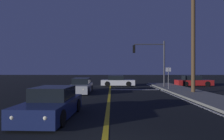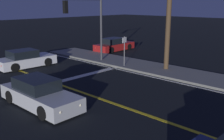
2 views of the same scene
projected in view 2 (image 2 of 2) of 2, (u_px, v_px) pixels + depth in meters
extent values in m
cube|color=slate|center=(224.00, 82.00, 16.22)|extent=(3.20, 33.14, 0.15)
cube|color=gold|center=(159.00, 119.00, 11.21)|extent=(0.20, 31.30, 0.01)
cube|color=silver|center=(211.00, 90.00, 14.93)|extent=(0.16, 31.30, 0.01)
cube|color=silver|center=(88.00, 74.00, 18.29)|extent=(5.54, 0.50, 0.01)
cube|color=maroon|center=(114.00, 46.00, 27.30)|extent=(4.61, 1.84, 0.68)
cube|color=black|center=(113.00, 41.00, 26.96)|extent=(2.14, 1.54, 0.60)
cylinder|color=black|center=(117.00, 45.00, 28.87)|extent=(0.65, 0.24, 0.64)
cylinder|color=black|center=(129.00, 47.00, 27.83)|extent=(0.65, 0.24, 0.64)
cylinder|color=black|center=(99.00, 48.00, 26.83)|extent=(0.65, 0.24, 0.64)
cylinder|color=black|center=(111.00, 50.00, 25.79)|extent=(0.65, 0.24, 0.64)
sphere|color=#FFF4CC|center=(124.00, 43.00, 29.23)|extent=(0.18, 0.18, 0.18)
sphere|color=#FFF4CC|center=(132.00, 44.00, 28.54)|extent=(0.18, 0.18, 0.18)
sphere|color=red|center=(96.00, 48.00, 26.02)|extent=(0.14, 0.14, 0.14)
sphere|color=red|center=(103.00, 49.00, 25.33)|extent=(0.14, 0.14, 0.14)
cube|color=silver|center=(26.00, 61.00, 20.38)|extent=(4.42, 2.00, 0.68)
cube|color=black|center=(23.00, 54.00, 20.06)|extent=(2.06, 1.66, 0.60)
cylinder|color=black|center=(37.00, 59.00, 21.93)|extent=(0.65, 0.24, 0.64)
cylinder|color=black|center=(48.00, 62.00, 20.74)|extent=(0.65, 0.24, 0.64)
cylinder|color=black|center=(5.00, 64.00, 20.09)|extent=(0.65, 0.24, 0.64)
cylinder|color=black|center=(15.00, 68.00, 18.90)|extent=(0.65, 0.24, 0.64)
sphere|color=#FFF4CC|center=(46.00, 55.00, 22.20)|extent=(0.18, 0.18, 0.18)
sphere|color=#FFF4CC|center=(54.00, 57.00, 21.41)|extent=(0.18, 0.18, 0.18)
sphere|color=red|center=(2.00, 66.00, 18.52)|extent=(0.14, 0.14, 0.14)
cube|color=#B2B5BA|center=(40.00, 97.00, 12.59)|extent=(1.75, 4.68, 0.68)
cube|color=black|center=(36.00, 84.00, 12.62)|extent=(1.49, 2.16, 0.60)
cylinder|color=black|center=(73.00, 103.00, 12.23)|extent=(0.22, 0.64, 0.64)
cylinder|color=black|center=(43.00, 113.00, 11.10)|extent=(0.22, 0.64, 0.64)
cylinder|color=black|center=(39.00, 89.00, 14.14)|extent=(0.22, 0.64, 0.64)
cylinder|color=black|center=(10.00, 97.00, 13.01)|extent=(0.22, 0.64, 0.64)
sphere|color=#FFF4CC|center=(80.00, 105.00, 11.44)|extent=(0.18, 0.18, 0.18)
sphere|color=#FFF4CC|center=(60.00, 112.00, 10.69)|extent=(0.18, 0.18, 0.18)
sphere|color=red|center=(26.00, 84.00, 14.45)|extent=(0.14, 0.14, 0.14)
sphere|color=red|center=(7.00, 88.00, 13.70)|extent=(0.14, 0.14, 0.14)
cylinder|color=#38383D|center=(101.00, 29.00, 21.65)|extent=(0.18, 0.18, 5.50)
cube|color=black|center=(65.00, 7.00, 18.71)|extent=(0.28, 0.28, 0.90)
sphere|color=red|center=(65.00, 3.00, 18.65)|extent=(0.22, 0.22, 0.22)
sphere|color=#4C2D05|center=(65.00, 7.00, 18.71)|extent=(0.22, 0.22, 0.22)
sphere|color=#0A3814|center=(66.00, 11.00, 18.78)|extent=(0.22, 0.22, 0.22)
cylinder|color=slate|center=(124.00, 52.00, 19.96)|extent=(0.06, 0.06, 2.38)
cube|color=white|center=(124.00, 40.00, 19.73)|extent=(0.56, 0.14, 0.40)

